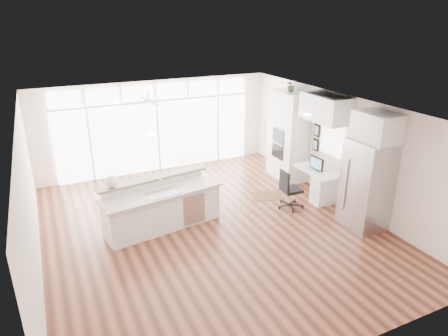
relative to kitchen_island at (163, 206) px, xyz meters
name	(u,v)px	position (x,y,z in m)	size (l,w,h in m)	color
floor	(211,228)	(0.94, -0.49, -0.54)	(7.00, 8.00, 0.02)	#482216
ceiling	(210,109)	(0.94, -0.49, 2.17)	(7.00, 8.00, 0.02)	white
wall_back	(157,126)	(0.94, 3.51, 0.82)	(7.00, 0.04, 2.70)	white
wall_front	(335,278)	(0.94, -4.49, 0.82)	(7.00, 0.04, 2.70)	white
wall_left	(29,203)	(-2.56, -0.49, 0.82)	(0.04, 8.00, 2.70)	white
wall_right	(341,149)	(4.44, -0.49, 0.82)	(0.04, 8.00, 2.70)	white
glass_wall	(158,137)	(0.94, 3.45, 0.52)	(5.80, 0.06, 2.08)	white
transom_row	(155,92)	(0.94, 3.45, 1.85)	(5.90, 0.06, 0.40)	white
desk_window	(332,138)	(4.40, -0.19, 1.02)	(0.04, 0.85, 0.85)	white
ceiling_fan	(148,97)	(0.44, 2.31, 1.95)	(1.16, 1.16, 0.32)	white
recessed_lights	(206,108)	(0.94, -0.29, 2.15)	(3.40, 3.00, 0.02)	white
oven_cabinet	(288,136)	(4.11, 1.31, 0.72)	(0.64, 1.20, 2.50)	white
desk_nook	(317,183)	(4.07, -0.19, -0.15)	(0.72, 1.30, 0.76)	white
upper_cabinets	(326,108)	(4.11, -0.19, 1.82)	(0.64, 1.30, 0.64)	white
refrigerator	(366,185)	(4.05, -1.84, 0.47)	(0.76, 0.90, 2.00)	#ACACB1
fridge_cabinet	(377,127)	(4.11, -1.84, 1.77)	(0.64, 0.90, 0.60)	white
framed_photos	(316,138)	(4.40, 0.43, 0.87)	(0.06, 0.22, 0.80)	black
kitchen_island	(163,206)	(0.00, 0.00, 0.00)	(2.68, 1.01, 1.06)	white
rug	(267,196)	(2.94, 0.40, -0.53)	(0.80, 0.58, 0.01)	#311F0F
office_chair	(291,189)	(3.11, -0.40, -0.05)	(0.51, 0.47, 0.97)	black
fishbowl	(111,181)	(-1.00, 0.25, 0.67)	(0.27, 0.27, 0.27)	white
monitor	(317,163)	(3.99, -0.19, 0.42)	(0.07, 0.45, 0.37)	black
keyboard	(311,171)	(3.82, -0.19, 0.24)	(0.12, 0.32, 0.02)	silver
potted_plant	(291,87)	(4.11, 1.31, 2.10)	(0.29, 0.33, 0.25)	#345926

